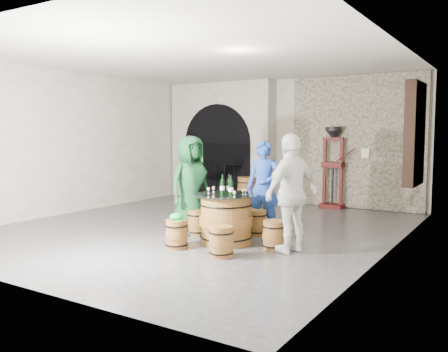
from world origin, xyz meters
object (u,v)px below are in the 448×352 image
Objects in this scene: barrel_stool_far at (257,223)px; barrel_stool_near_right at (221,242)px; wine_bottle_center at (231,188)px; wine_bottle_right at (229,186)px; person_white at (292,193)px; barrel_stool_right at (274,235)px; wine_bottle_left at (222,186)px; barrel_table at (226,219)px; person_green at (190,185)px; barrel_stool_left at (197,222)px; corking_press at (333,161)px; person_blue at (264,187)px; side_barrel at (247,191)px; barrel_stool_near_left at (177,234)px.

barrel_stool_far is 1.00× the size of barrel_stool_near_right.
wine_bottle_right is (-0.17, 0.21, 0.00)m from wine_bottle_center.
barrel_stool_far is at bearing -108.75° from person_white.
barrel_stool_right is 1.01m from wine_bottle_center.
barrel_stool_far is 1.41× the size of wine_bottle_left.
barrel_table is 1.16m from person_green.
barrel_stool_left is 0.69m from person_green.
barrel_stool_near_right is 1.31m from person_white.
barrel_stool_left is 1.08m from barrel_stool_far.
barrel_stool_right is (0.85, 0.05, -0.18)m from barrel_table.
barrel_stool_near_right is (0.39, -0.76, -0.18)m from barrel_table.
barrel_stool_left is 2.07m from person_white.
person_white is (1.01, -0.78, 0.68)m from barrel_stool_far.
corking_press is (1.02, 4.24, 0.91)m from barrel_stool_left.
person_blue is at bearing 125.26° from barrel_stool_right.
barrel_table is 2.33× the size of barrel_stool_left.
wine_bottle_right reaches higher than barrel_stool_left.
person_white reaches higher than barrel_table.
wine_bottle_right is at bearing -14.50° from barrel_stool_left.
side_barrel is (-1.97, 3.12, 0.12)m from barrel_stool_far.
wine_bottle_left and wine_bottle_right have the same top height.
person_white is (2.13, -0.29, 0.02)m from person_green.
barrel_stool_near_right is 0.66× the size of side_barrel.
barrel_stool_near_left is 5.35m from corking_press.
corking_press is at bearing 97.99° from barrel_stool_right.
barrel_table is 0.55m from wine_bottle_right.
person_blue is 0.97m from wine_bottle_right.
barrel_stool_near_right is at bearing -115.48° from person_green.
barrel_stool_near_left is 1.17m from wine_bottle_right.
person_blue reaches higher than barrel_stool_right.
barrel_stool_near_left is 0.23× the size of corking_press.
barrel_stool_near_left is at bearing -72.29° from barrel_stool_left.
barrel_stool_far is (0.13, 0.84, -0.18)m from barrel_table.
corking_press is at bearing -2.73° from person_green.
barrel_stool_right is at bearing -47.62° from barrel_stool_far.
barrel_stool_left is at bearing -105.08° from corking_press.
barrel_stool_left is 1.41× the size of wine_bottle_right.
barrel_stool_far is at bearing 30.73° from barrel_stool_left.
wine_bottle_center is 4.66m from corking_press.
corking_press reaches higher than barrel_stool_near_right.
side_barrel is 0.35× the size of corking_press.
person_blue reaches higher than barrel_stool_near_left.
barrel_table reaches higher than side_barrel.
person_white is at bearing 4.42° from wine_bottle_left.
wine_bottle_left is at bearing -66.94° from person_white.
barrel_stool_right is 1.41× the size of wine_bottle_left.
person_green is 5.46× the size of wine_bottle_right.
wine_bottle_left is at bearing -118.43° from wine_bottle_right.
person_green is 0.91× the size of corking_press.
person_blue is (-0.69, 0.98, 0.62)m from barrel_stool_right.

